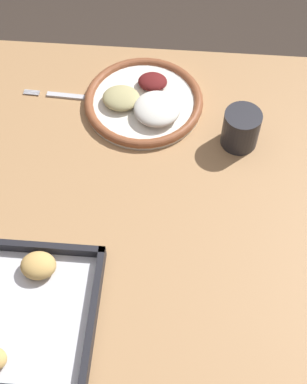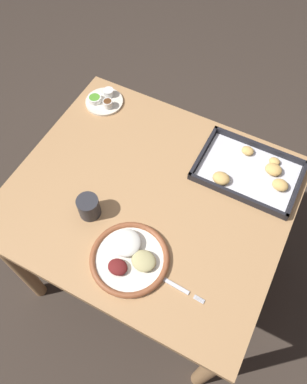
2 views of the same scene
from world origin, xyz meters
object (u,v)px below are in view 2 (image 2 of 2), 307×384
fork (174,285)px  drinking_cup (89,207)px  saucer_plate (104,100)px  dinner_plate (130,257)px  baking_tray (250,172)px

fork → drinking_cup: drinking_cup is taller
drinking_cup → saucer_plate: bearing=116.2°
dinner_plate → drinking_cup: size_ratio=3.14×
saucer_plate → baking_tray: same height
dinner_plate → baking_tray: dinner_plate is taller
dinner_plate → saucer_plate: bearing=128.2°
baking_tray → drinking_cup: drinking_cup is taller
dinner_plate → baking_tray: bearing=64.9°
fork → baking_tray: baking_tray is taller
fork → drinking_cup: 0.38m
fork → drinking_cup: (-0.37, 0.10, 0.04)m
fork → baking_tray: (0.07, 0.51, 0.01)m
dinner_plate → drinking_cup: drinking_cup is taller
fork → dinner_plate: bearing=178.5°
dinner_plate → fork: size_ratio=1.37×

